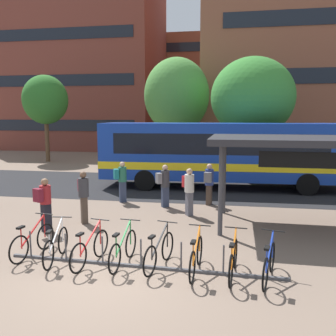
{
  "coord_description": "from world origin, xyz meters",
  "views": [
    {
      "loc": [
        2.68,
        -7.28,
        3.54
      ],
      "look_at": [
        0.56,
        5.03,
        1.74
      ],
      "focal_mm": 38.69,
      "sensor_mm": 36.0,
      "label": 1
    }
  ],
  "objects": [
    {
      "name": "bike_rack",
      "position": [
        0.68,
        0.59,
        0.09
      ],
      "size": [
        6.71,
        0.34,
        0.7
      ],
      "rotation": [
        0.0,
        0.0,
        -0.04
      ],
      "color": "#47474C",
      "rests_on": "ground"
    },
    {
      "name": "commuter_teal_pack_1",
      "position": [
        -1.69,
        6.85,
        0.97
      ],
      "size": [
        0.61,
        0.53,
        1.69
      ],
      "rotation": [
        0.0,
        0.0,
        0.54
      ],
      "color": "#2D3851",
      "rests_on": "ground"
    },
    {
      "name": "parked_bicycle_red_0",
      "position": [
        -2.2,
        0.82,
        0.38
      ],
      "size": [
        0.52,
        1.71,
        0.99
      ],
      "rotation": [
        0.0,
        0.0,
        1.43
      ],
      "color": "black",
      "rests_on": "ground"
    },
    {
      "name": "city_bus",
      "position": [
        2.46,
        10.58,
        1.78
      ],
      "size": [
        12.09,
        2.88,
        3.2
      ],
      "rotation": [
        0.0,
        0.0,
        0.03
      ],
      "color": "#14389E",
      "rests_on": "ground"
    },
    {
      "name": "bus_lane_asphalt",
      "position": [
        0.0,
        10.58,
        0.0
      ],
      "size": [
        80.0,
        7.2,
        0.01
      ],
      "primitive_type": "cube",
      "color": "#232326",
      "rests_on": "ground"
    },
    {
      "name": "street_tree_1",
      "position": [
        3.91,
        14.54,
        4.62
      ],
      "size": [
        4.83,
        4.83,
        6.92
      ],
      "color": "brown",
      "rests_on": "ground"
    },
    {
      "name": "parked_bicycle_red_2",
      "position": [
        -0.57,
        0.57,
        0.38
      ],
      "size": [
        0.52,
        1.71,
        0.99
      ],
      "rotation": [
        0.0,
        0.0,
        1.4
      ],
      "color": "black",
      "rests_on": "ground"
    },
    {
      "name": "commuter_maroon_pack_4",
      "position": [
        -2.06,
        3.77,
        1.01
      ],
      "size": [
        0.54,
        0.61,
        1.75
      ],
      "rotation": [
        0.0,
        0.0,
        5.28
      ],
      "color": "#47382D",
      "rests_on": "ground"
    },
    {
      "name": "transit_shelter",
      "position": [
        5.37,
        4.46,
        2.71
      ],
      "size": [
        6.67,
        3.48,
        2.89
      ],
      "rotation": [
        0.0,
        0.0,
        -0.02
      ],
      "color": "#38383D",
      "rests_on": "ground"
    },
    {
      "name": "street_tree_2",
      "position": [
        -11.41,
        18.97,
        4.76
      ],
      "size": [
        3.44,
        3.44,
        6.66
      ],
      "color": "brown",
      "rests_on": "ground"
    },
    {
      "name": "parked_bicycle_blue_7",
      "position": [
        3.57,
        0.4,
        0.38
      ],
      "size": [
        0.6,
        1.69,
        0.99
      ],
      "rotation": [
        0.0,
        0.0,
        1.33
      ],
      "color": "black",
      "rests_on": "ground"
    },
    {
      "name": "commuter_maroon_pack_3",
      "position": [
        -2.88,
        2.74,
        0.96
      ],
      "size": [
        0.49,
        0.6,
        1.66
      ],
      "rotation": [
        0.0,
        0.0,
        1.17
      ],
      "color": "black",
      "rests_on": "ground"
    },
    {
      "name": "parked_bicycle_white_1",
      "position": [
        -1.47,
        0.62,
        0.38
      ],
      "size": [
        0.52,
        1.72,
        0.99
      ],
      "rotation": [
        0.0,
        0.0,
        1.69
      ],
      "color": "black",
      "rests_on": "ground"
    },
    {
      "name": "building_centre_block",
      "position": [
        -1.6,
        44.76,
        6.89
      ],
      "size": [
        17.59,
        12.74,
        13.77
      ],
      "color": "brown",
      "rests_on": "ground"
    },
    {
      "name": "ground",
      "position": [
        0.0,
        0.0,
        0.0
      ],
      "size": [
        200.0,
        200.0,
        0.0
      ],
      "primitive_type": "plane",
      "color": "#7A6656"
    },
    {
      "name": "parked_bicycle_green_3",
      "position": [
        0.22,
        0.67,
        0.38
      ],
      "size": [
        0.52,
        1.72,
        0.99
      ],
      "rotation": [
        0.0,
        0.0,
        1.48
      ],
      "color": "black",
      "rests_on": "ground"
    },
    {
      "name": "parked_bicycle_orange_6",
      "position": [
        2.81,
        0.45,
        0.38
      ],
      "size": [
        0.52,
        1.72,
        0.99
      ],
      "rotation": [
        0.0,
        0.0,
        1.47
      ],
      "color": "black",
      "rests_on": "ground"
    },
    {
      "name": "commuter_red_pack_0",
      "position": [
        1.27,
        5.31,
        0.98
      ],
      "size": [
        0.54,
        0.61,
        1.71
      ],
      "rotation": [
        0.0,
        0.0,
        5.27
      ],
      "color": "#565660",
      "rests_on": "ground"
    },
    {
      "name": "commuter_grey_pack_2",
      "position": [
        0.19,
        6.33,
        0.96
      ],
      "size": [
        0.6,
        0.54,
        1.67
      ],
      "rotation": [
        0.0,
        0.0,
        0.57
      ],
      "color": "#2D3851",
      "rests_on": "ground"
    },
    {
      "name": "street_tree_0",
      "position": [
        -1.03,
        17.85,
        4.94
      ],
      "size": [
        4.49,
        4.49,
        7.52
      ],
      "color": "brown",
      "rests_on": "ground"
    },
    {
      "name": "parked_bicycle_orange_5",
      "position": [
        1.98,
        0.5,
        0.38
      ],
      "size": [
        0.52,
        1.72,
        0.99
      ],
      "rotation": [
        0.0,
        0.0,
        1.5
      ],
      "color": "black",
      "rests_on": "ground"
    },
    {
      "name": "building_left_wing",
      "position": [
        -14.22,
        32.43,
        8.75
      ],
      "size": [
        17.75,
        11.64,
        17.5
      ],
      "color": "brown",
      "rests_on": "ground"
    },
    {
      "name": "commuter_grey_pack_6",
      "position": [
        1.89,
        6.97,
        0.95
      ],
      "size": [
        0.4,
        0.57,
        1.66
      ],
      "rotation": [
        0.0,
        0.0,
        1.39
      ],
      "color": "#47382D",
      "rests_on": "ground"
    },
    {
      "name": "parked_bicycle_black_4",
      "position": [
        1.1,
        0.67,
        0.38
      ],
      "size": [
        0.58,
        1.69,
        0.99
      ],
      "rotation": [
        0.0,
        0.0,
        1.35
      ],
      "color": "black",
      "rests_on": "ground"
    }
  ]
}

